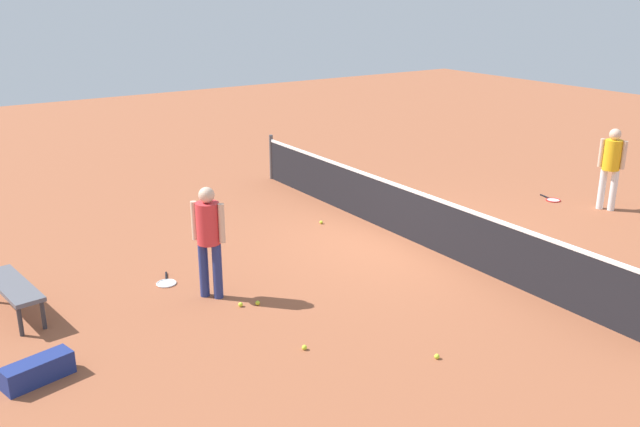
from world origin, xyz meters
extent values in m
plane|color=#9E5638|center=(0.00, 0.00, 0.00)|extent=(40.00, 40.00, 0.00)
cylinder|color=#4C4C51|center=(-5.00, 0.00, 0.54)|extent=(0.09, 0.09, 1.07)
cube|color=black|center=(0.00, 0.00, 0.46)|extent=(10.00, 0.02, 0.91)
cube|color=white|center=(0.00, 0.00, 0.94)|extent=(10.00, 0.04, 0.06)
cylinder|color=navy|center=(0.32, -3.97, 0.42)|extent=(0.20, 0.20, 0.85)
cylinder|color=navy|center=(0.16, -4.11, 0.42)|extent=(0.20, 0.20, 0.85)
cylinder|color=red|center=(0.24, -4.04, 1.16)|extent=(0.48, 0.48, 0.62)
cylinder|color=beige|center=(0.40, -3.90, 1.18)|extent=(0.13, 0.13, 0.58)
cylinder|color=beige|center=(0.08, -4.18, 1.18)|extent=(0.13, 0.13, 0.58)
sphere|color=beige|center=(0.24, -4.04, 1.58)|extent=(0.32, 0.32, 0.23)
cylinder|color=white|center=(1.04, 4.61, 0.42)|extent=(0.19, 0.19, 0.85)
cylinder|color=white|center=(0.84, 4.52, 0.42)|extent=(0.19, 0.19, 0.85)
cylinder|color=yellow|center=(0.94, 4.57, 1.16)|extent=(0.45, 0.45, 0.62)
cylinder|color=beige|center=(1.14, 4.66, 1.18)|extent=(0.12, 0.12, 0.58)
cylinder|color=beige|center=(0.75, 4.47, 1.18)|extent=(0.12, 0.12, 0.58)
sphere|color=beige|center=(0.94, 4.57, 1.58)|extent=(0.31, 0.31, 0.23)
torus|color=white|center=(-0.57, -4.44, 0.01)|extent=(0.41, 0.41, 0.02)
cylinder|color=silver|center=(-0.57, -4.44, 0.01)|extent=(0.34, 0.34, 0.00)
cylinder|color=black|center=(-0.83, -4.34, 0.02)|extent=(0.27, 0.13, 0.03)
torus|color=red|center=(-0.05, 4.18, 0.01)|extent=(0.37, 0.37, 0.02)
cylinder|color=silver|center=(-0.05, 4.18, 0.01)|extent=(0.32, 0.32, 0.00)
cylinder|color=black|center=(-0.33, 4.24, 0.02)|extent=(0.28, 0.09, 0.03)
sphere|color=#C6E033|center=(-1.58, -0.86, 0.03)|extent=(0.07, 0.07, 0.07)
sphere|color=#C6E033|center=(2.33, -3.74, 0.03)|extent=(0.07, 0.07, 0.07)
sphere|color=#C6E033|center=(0.87, -3.61, 0.03)|extent=(0.07, 0.07, 0.07)
sphere|color=#C6E033|center=(3.43, -2.49, 0.03)|extent=(0.07, 0.07, 0.07)
sphere|color=#C6E033|center=(0.78, -3.84, 0.03)|extent=(0.07, 0.07, 0.07)
cube|color=#595960|center=(-0.75, -6.58, 0.45)|extent=(1.54, 0.58, 0.06)
cylinder|color=#333338|center=(-0.06, -6.65, 0.21)|extent=(0.07, 0.07, 0.42)
cylinder|color=#333338|center=(-1.43, -6.52, 0.21)|extent=(0.07, 0.07, 0.42)
cylinder|color=#333338|center=(-0.10, -6.35, 0.21)|extent=(0.07, 0.07, 0.42)
cube|color=navy|center=(1.21, -6.71, 0.14)|extent=(0.46, 0.84, 0.28)
cylinder|color=black|center=(1.13, -6.37, 0.14)|extent=(0.28, 0.16, 0.27)
camera|label=1|loc=(8.78, -7.81, 4.37)|focal=38.04mm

